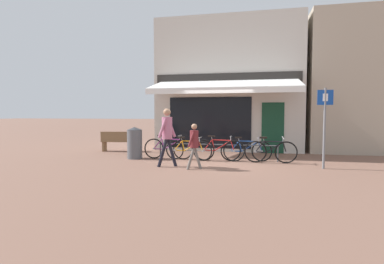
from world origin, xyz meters
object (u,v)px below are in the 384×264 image
Objects in this scene: bicycle_orange at (188,150)px; pedestrian_child at (194,141)px; pedestrian_adult at (167,131)px; park_bench at (120,141)px; bicycle_black at (271,151)px; bicycle_purple at (168,148)px; litter_bin at (135,143)px; bicycle_blue at (246,150)px; parking_sign at (325,119)px; bicycle_red at (219,150)px.

pedestrian_child is (0.55, -1.66, 0.46)m from bicycle_orange.
pedestrian_adult reaches higher than park_bench.
bicycle_black reaches higher than bicycle_orange.
pedestrian_child reaches higher than bicycle_purple.
bicycle_purple is at bearing 7.13° from litter_bin.
litter_bin is (-1.99, -0.06, 0.21)m from bicycle_orange.
bicycle_orange is at bearing 72.21° from pedestrian_adult.
bicycle_blue is 1.03× the size of bicycle_black.
parking_sign is (2.31, -0.99, 1.09)m from bicycle_blue.
bicycle_blue reaches higher than bicycle_orange.
bicycle_black reaches higher than park_bench.
bicycle_purple is 1.06× the size of bicycle_black.
bicycle_black is (1.73, -0.08, -0.00)m from bicycle_red.
parking_sign is (3.23, -0.81, 1.07)m from bicycle_red.
bicycle_blue is at bearing 2.77° from bicycle_purple.
bicycle_purple is 5.26m from parking_sign.
bicycle_purple is 1.71m from pedestrian_adult.
bicycle_purple is 1.12× the size of park_bench.
parking_sign reaches higher than bicycle_red.
pedestrian_child is 0.83× the size of park_bench.
pedestrian_child reaches higher than park_bench.
litter_bin is (-1.22, -0.15, 0.19)m from bicycle_purple.
bicycle_blue is (2.00, 0.20, 0.01)m from bicycle_orange.
pedestrian_adult reaches higher than pedestrian_child.
bicycle_blue is 0.98× the size of pedestrian_adult.
pedestrian_adult reaches higher than bicycle_blue.
bicycle_black is 4.81m from litter_bin.
bicycle_red is 0.94m from bicycle_blue.
pedestrian_adult is at bearing 157.69° from pedestrian_child.
litter_bin is 6.40m from parking_sign.
bicycle_blue is 2.74m from parking_sign.
bicycle_blue is (0.92, 0.19, -0.02)m from bicycle_red.
parking_sign reaches higher than pedestrian_child.
bicycle_red is 1.00× the size of bicycle_blue.
parking_sign is (5.07, -0.88, 1.07)m from bicycle_purple.
bicycle_orange is at bearing 176.40° from bicycle_black.
bicycle_purple is 1.58× the size of litter_bin.
litter_bin is at bearing 177.98° from bicycle_blue.
bicycle_red is 3.50m from parking_sign.
bicycle_orange is 2.00m from litter_bin.
bicycle_purple is 0.76× the size of parking_sign.
bicycle_orange is 4.51m from parking_sign.
pedestrian_adult is (-2.35, -1.61, 0.74)m from bicycle_blue.
parking_sign is at bearing 6.25° from pedestrian_child.
bicycle_orange is 1.00× the size of bicycle_black.
bicycle_purple is 1.06× the size of bicycle_orange.
bicycle_blue is 2.40m from pedestrian_child.
pedestrian_child is at bearing -147.03° from bicycle_black.
pedestrian_adult is 2.19m from litter_bin.
parking_sign is (4.31, -0.79, 1.10)m from bicycle_orange.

